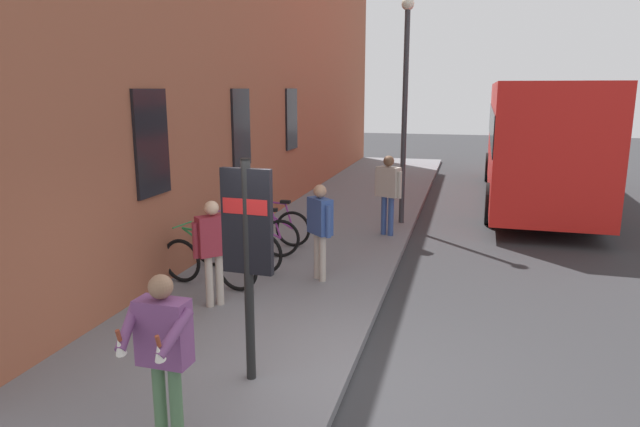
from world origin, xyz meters
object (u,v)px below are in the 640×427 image
object	(u,v)px
bicycle_leaning_wall	(237,248)
pedestrian_by_facade	(320,222)
street_lamp	(405,93)
transit_info_sign	(247,236)
pedestrian_crossing_street	(388,187)
tourist_with_hotdogs	(163,343)
bicycle_nearest_sign	(268,226)
pedestrian_near_bus	(213,242)
bicycle_mid_rack	(253,236)
bicycle_beside_lamp	(209,263)
city_bus	(537,134)

from	to	relation	value
bicycle_leaning_wall	pedestrian_by_facade	distance (m)	1.63
street_lamp	bicycle_leaning_wall	bearing A→B (deg)	151.55
bicycle_leaning_wall	street_lamp	xyz separation A→B (m)	(4.29, -2.33, 2.59)
transit_info_sign	pedestrian_crossing_street	size ratio (longest dim) A/B	1.40
pedestrian_by_facade	tourist_with_hotdogs	bearing A→B (deg)	178.02
bicycle_nearest_sign	pedestrian_near_bus	bearing A→B (deg)	-173.76
bicycle_mid_rack	bicycle_nearest_sign	xyz separation A→B (m)	(0.85, 0.01, 0.00)
pedestrian_near_bus	street_lamp	bearing A→B (deg)	-18.63
bicycle_leaning_wall	bicycle_nearest_sign	size ratio (longest dim) A/B	0.99
bicycle_beside_lamp	pedestrian_crossing_street	world-z (taller)	pedestrian_crossing_street
bicycle_beside_lamp	bicycle_leaning_wall	bearing A→B (deg)	-6.21
bicycle_leaning_wall	pedestrian_near_bus	xyz separation A→B (m)	(-1.63, -0.33, 0.56)
transit_info_sign	city_bus	xyz separation A→B (m)	(12.03, -4.01, 0.20)
city_bus	street_lamp	xyz separation A→B (m)	(-4.25, 3.30, 1.18)
pedestrian_by_facade	transit_info_sign	bearing A→B (deg)	-178.23
bicycle_beside_lamp	city_bus	distance (m)	11.14
pedestrian_crossing_street	pedestrian_by_facade	world-z (taller)	pedestrian_crossing_street
bicycle_nearest_sign	transit_info_sign	bearing A→B (deg)	-162.28
bicycle_beside_lamp	bicycle_leaning_wall	xyz separation A→B (m)	(0.90, -0.10, 0.00)
pedestrian_near_bus	tourist_with_hotdogs	size ratio (longest dim) A/B	0.98
city_bus	bicycle_beside_lamp	bearing A→B (deg)	148.79
bicycle_nearest_sign	city_bus	world-z (taller)	city_bus
bicycle_beside_lamp	pedestrian_by_facade	xyz separation A→B (m)	(0.76, -1.61, 0.58)
bicycle_beside_lamp	pedestrian_near_bus	xyz separation A→B (m)	(-0.73, -0.43, 0.56)
pedestrian_near_bus	bicycle_beside_lamp	bearing A→B (deg)	30.41
pedestrian_crossing_street	tourist_with_hotdogs	world-z (taller)	pedestrian_crossing_street
bicycle_leaning_wall	pedestrian_near_bus	world-z (taller)	pedestrian_near_bus
pedestrian_near_bus	transit_info_sign	bearing A→B (deg)	-145.28
transit_info_sign	tourist_with_hotdogs	world-z (taller)	transit_info_sign
bicycle_beside_lamp	bicycle_leaning_wall	distance (m)	0.91
transit_info_sign	city_bus	bearing A→B (deg)	-18.44
bicycle_beside_lamp	street_lamp	distance (m)	6.29
bicycle_leaning_wall	city_bus	size ratio (longest dim) A/B	0.17
bicycle_beside_lamp	pedestrian_crossing_street	size ratio (longest dim) A/B	1.03
pedestrian_crossing_street	street_lamp	xyz separation A→B (m)	(1.23, -0.16, 1.94)
pedestrian_crossing_street	pedestrian_near_bus	size ratio (longest dim) A/B	1.10
bicycle_beside_lamp	city_bus	world-z (taller)	city_bus
bicycle_beside_lamp	bicycle_nearest_sign	bearing A→B (deg)	-1.49
bicycle_leaning_wall	tourist_with_hotdogs	bearing A→B (deg)	-164.26
pedestrian_crossing_street	transit_info_sign	bearing A→B (deg)	175.20
bicycle_mid_rack	street_lamp	world-z (taller)	street_lamp
tourist_with_hotdogs	bicycle_nearest_sign	bearing A→B (deg)	12.07
pedestrian_crossing_street	pedestrian_by_facade	distance (m)	3.27
bicycle_mid_rack	pedestrian_near_bus	bearing A→B (deg)	-171.75
tourist_with_hotdogs	pedestrian_crossing_street	bearing A→B (deg)	-5.92
bicycle_nearest_sign	transit_info_sign	size ratio (longest dim) A/B	0.74
transit_info_sign	pedestrian_near_bus	world-z (taller)	transit_info_sign
bicycle_leaning_wall	pedestrian_by_facade	world-z (taller)	pedestrian_by_facade
bicycle_beside_lamp	pedestrian_crossing_street	xyz separation A→B (m)	(3.96, -2.26, 0.65)
tourist_with_hotdogs	street_lamp	size ratio (longest dim) A/B	0.31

